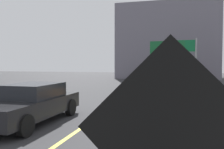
{
  "coord_description": "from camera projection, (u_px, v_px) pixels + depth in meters",
  "views": [
    {
      "loc": [
        2.91,
        0.11,
        2.09
      ],
      "look_at": [
        1.15,
        6.87,
        1.78
      ],
      "focal_mm": 38.43,
      "sensor_mm": 36.0,
      "label": 1
    }
  ],
  "objects": [
    {
      "name": "arrow_board_trailer",
      "position": [
        165.0,
        92.0,
        13.57
      ],
      "size": [
        1.6,
        1.87,
        2.7
      ],
      "color": "orange",
      "rests_on": "ground"
    },
    {
      "name": "far_building_block",
      "position": [
        167.0,
        43.0,
        36.59
      ],
      "size": [
        14.2,
        8.93,
        10.73
      ],
      "primitive_type": "cube",
      "color": "slate",
      "rests_on": "ground"
    },
    {
      "name": "box_truck",
      "position": [
        170.0,
        66.0,
        18.9
      ],
      "size": [
        2.56,
        7.93,
        3.58
      ],
      "color": "black",
      "rests_on": "ground"
    },
    {
      "name": "pickup_car",
      "position": [
        31.0,
        103.0,
        8.53
      ],
      "size": [
        1.98,
        4.6,
        1.38
      ],
      "color": "black",
      "rests_on": "ground"
    },
    {
      "name": "lane_center_stripe",
      "position": [
        63.0,
        141.0,
        6.52
      ],
      "size": [
        0.14,
        36.0,
        0.01
      ],
      "primitive_type": "cube",
      "color": "yellow",
      "rests_on": "ground"
    },
    {
      "name": "traffic_cone_far_lane",
      "position": [
        168.0,
        104.0,
        10.43
      ],
      "size": [
        0.36,
        0.36,
        0.74
      ],
      "color": "black",
      "rests_on": "ground"
    },
    {
      "name": "highway_guide_sign",
      "position": [
        189.0,
        52.0,
        26.91
      ],
      "size": [
        2.79,
        0.25,
        5.0
      ],
      "color": "gray",
      "rests_on": "ground"
    },
    {
      "name": "roadwork_sign",
      "position": [
        170.0,
        137.0,
        2.02
      ],
      "size": [
        1.63,
        0.07,
        2.33
      ],
      "color": "#593819",
      "rests_on": "ground"
    },
    {
      "name": "traffic_cone_mid_lane",
      "position": [
        159.0,
        120.0,
        7.37
      ],
      "size": [
        0.36,
        0.36,
        0.73
      ],
      "color": "black",
      "rests_on": "ground"
    }
  ]
}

